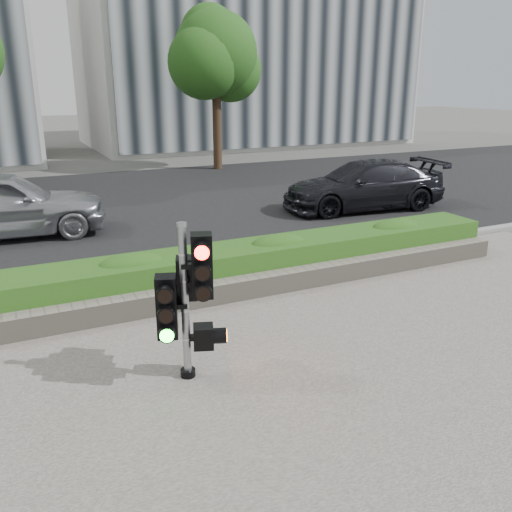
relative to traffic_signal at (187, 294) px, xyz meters
name	(u,v)px	position (x,y,z in m)	size (l,w,h in m)	color
ground	(268,353)	(1.14, 0.14, -1.11)	(120.00, 120.00, 0.00)	#51514C
sidewalk	(386,464)	(1.14, -2.36, -1.09)	(16.00, 11.00, 0.03)	#9E9389
road	(114,207)	(1.14, 10.14, -1.10)	(60.00, 13.00, 0.02)	black
curb	(191,277)	(1.14, 3.29, -1.05)	(60.00, 0.25, 0.12)	gray
stone_wall	(215,292)	(1.14, 2.04, -0.91)	(12.00, 0.32, 0.34)	gray
hedge	(201,271)	(1.14, 2.69, -0.74)	(12.00, 1.00, 0.68)	#56982E
building_right	(243,37)	(12.14, 25.14, 4.89)	(18.00, 10.00, 12.00)	#B7B7B2
tree_right	(215,56)	(6.63, 15.69, 3.37)	(4.10, 3.58, 6.53)	black
traffic_signal	(187,294)	(0.00, 0.00, 0.00)	(0.72, 0.60, 1.95)	black
car_silver	(1,204)	(-1.83, 7.89, -0.30)	(1.86, 4.62, 1.57)	#A6A7AD
car_dark	(363,185)	(7.54, 6.73, -0.41)	(1.91, 4.69, 1.36)	black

